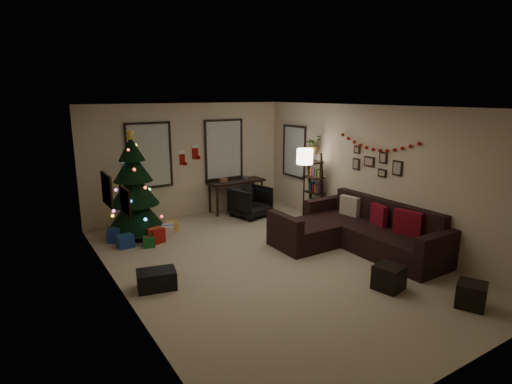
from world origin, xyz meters
TOP-DOWN VIEW (x-y plane):
  - floor at (0.00, 0.00)m, footprint 7.00×7.00m
  - ceiling at (0.00, 0.00)m, footprint 7.00×7.00m
  - wall_back at (0.00, 3.50)m, footprint 5.00×0.00m
  - wall_front at (0.00, -3.50)m, footprint 5.00×0.00m
  - wall_left at (-2.50, 0.00)m, footprint 0.00×7.00m
  - wall_right at (2.50, 0.00)m, footprint 0.00×7.00m
  - window_back_left at (-0.95, 3.47)m, footprint 1.05×0.06m
  - window_back_right at (0.95, 3.47)m, footprint 1.05×0.06m
  - window_right_wall at (2.47, 2.55)m, footprint 0.06×0.90m
  - christmas_tree at (-1.54, 2.72)m, footprint 1.22×1.22m
  - presents at (-1.46, 2.28)m, footprint 1.50×1.01m
  - sofa at (1.82, -0.29)m, footprint 2.05×2.96m
  - pillow_red_a at (2.21, -1.14)m, footprint 0.27×0.51m
  - pillow_red_b at (2.21, -0.47)m, footprint 0.20×0.42m
  - pillow_cream at (2.21, 0.30)m, footprint 0.18×0.44m
  - ottoman_near at (0.98, -1.81)m, footprint 0.47×0.47m
  - ottoman_far at (1.52, -2.78)m, footprint 0.49×0.49m
  - desk at (1.15, 3.22)m, footprint 1.46×0.52m
  - desk_chair at (1.18, 2.57)m, footprint 0.87×0.84m
  - bookshelf at (2.30, 1.52)m, footprint 0.30×0.48m
  - potted_plant at (2.30, 1.63)m, footprint 0.57×0.52m
  - floor_lamp at (1.95, 1.50)m, footprint 0.36×0.36m
  - art_map at (-2.48, 0.81)m, footprint 0.04×0.60m
  - art_abstract at (-2.48, -0.25)m, footprint 0.04×0.45m
  - gallery at (2.48, -0.07)m, footprint 0.03×1.25m
  - garland at (2.45, -0.09)m, footprint 0.08×1.90m
  - stocking_left at (-0.14, 3.51)m, footprint 0.20×0.05m
  - stocking_right at (0.19, 3.47)m, footprint 0.20×0.05m
  - storage_bin at (-2.01, 0.10)m, footprint 0.65×0.50m

SIDE VIEW (x-z plane):
  - floor at x=0.00m, z-range 0.00..0.00m
  - presents at x=-1.46m, z-range -0.03..0.27m
  - storage_bin at x=-2.01m, z-range 0.00..0.29m
  - ottoman_far at x=1.52m, z-range 0.00..0.35m
  - ottoman_near at x=0.98m, z-range 0.00..0.38m
  - sofa at x=1.82m, z-range -0.16..0.75m
  - desk_chair at x=1.18m, z-range 0.00..0.75m
  - pillow_cream at x=2.21m, z-range 0.41..0.85m
  - pillow_red_a at x=2.21m, z-range 0.39..0.89m
  - pillow_red_b at x=2.21m, z-range 0.44..0.84m
  - desk at x=1.15m, z-range 0.30..1.09m
  - bookshelf at x=2.30m, z-range -0.02..1.60m
  - christmas_tree at x=-1.54m, z-range -0.19..2.07m
  - wall_left at x=-2.50m, z-range -2.15..4.85m
  - wall_right at x=2.50m, z-range -2.15..4.85m
  - wall_back at x=0.00m, z-range -1.15..3.85m
  - wall_front at x=0.00m, z-range -1.15..3.85m
  - stocking_left at x=-0.14m, z-range 1.25..1.61m
  - floor_lamp at x=1.95m, z-range 0.58..2.30m
  - art_map at x=-2.48m, z-range 1.22..1.72m
  - window_right_wall at x=2.47m, z-range 0.85..2.15m
  - art_abstract at x=-2.48m, z-range 1.36..1.71m
  - window_back_left at x=-0.95m, z-range 0.80..2.30m
  - window_back_right at x=0.95m, z-range 0.80..2.30m
  - stocking_right at x=0.19m, z-range 1.38..1.74m
  - gallery at x=2.48m, z-range 1.30..1.84m
  - potted_plant at x=2.30m, z-range 1.56..2.12m
  - garland at x=2.45m, z-range 1.80..2.10m
  - ceiling at x=0.00m, z-range 2.70..2.70m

